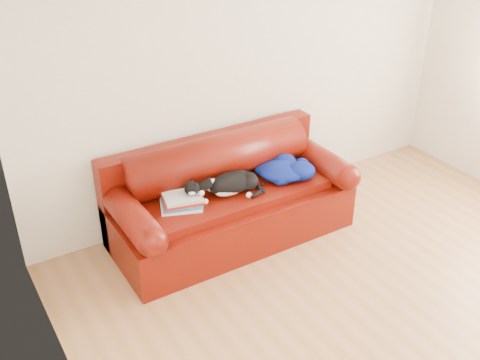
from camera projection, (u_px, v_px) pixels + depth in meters
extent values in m
plane|color=olive|center=(395.00, 310.00, 4.23)|extent=(4.50, 4.50, 0.00)
cube|color=beige|center=(254.00, 72.00, 5.09)|extent=(4.50, 0.02, 2.60)
cube|color=beige|center=(77.00, 273.00, 2.57)|extent=(0.02, 4.00, 2.60)
cube|color=#360C02|center=(231.00, 215.00, 5.00)|extent=(2.10, 0.90, 0.42)
cube|color=#360C02|center=(234.00, 195.00, 4.84)|extent=(1.66, 0.62, 0.10)
cylinder|color=black|center=(151.00, 288.00, 4.42)|extent=(0.06, 0.06, 0.05)
cylinder|color=black|center=(334.00, 220.00, 5.27)|extent=(0.06, 0.06, 0.05)
cylinder|color=black|center=(121.00, 246.00, 4.91)|extent=(0.06, 0.06, 0.05)
cylinder|color=black|center=(293.00, 190.00, 5.76)|extent=(0.06, 0.06, 0.05)
cube|color=#360C02|center=(211.00, 178.00, 5.16)|extent=(2.10, 0.18, 0.85)
cylinder|color=#360C02|center=(216.00, 158.00, 4.95)|extent=(1.70, 0.40, 0.40)
cylinder|color=#360C02|center=(129.00, 214.00, 4.41)|extent=(0.24, 0.88, 0.24)
sphere|color=#360C02|center=(152.00, 242.00, 4.09)|extent=(0.24, 0.24, 0.24)
cylinder|color=#360C02|center=(316.00, 158.00, 5.26)|extent=(0.24, 0.88, 0.24)
sphere|color=#360C02|center=(347.00, 177.00, 4.93)|extent=(0.24, 0.24, 0.24)
cube|color=silver|center=(182.00, 205.00, 4.58)|extent=(0.40, 0.35, 0.02)
cube|color=white|center=(182.00, 205.00, 4.58)|extent=(0.38, 0.34, 0.02)
cube|color=#216AB5|center=(182.00, 202.00, 4.57)|extent=(0.38, 0.33, 0.02)
cube|color=white|center=(182.00, 202.00, 4.57)|extent=(0.37, 0.32, 0.02)
cube|color=#AF2214|center=(182.00, 200.00, 4.55)|extent=(0.36, 0.31, 0.02)
cube|color=white|center=(182.00, 200.00, 4.55)|extent=(0.35, 0.30, 0.02)
cube|color=#B4B7BB|center=(182.00, 197.00, 4.54)|extent=(0.35, 0.29, 0.02)
cube|color=white|center=(182.00, 197.00, 4.54)|extent=(0.33, 0.28, 0.02)
ellipsoid|color=black|center=(232.00, 183.00, 4.74)|extent=(0.50, 0.39, 0.18)
ellipsoid|color=white|center=(231.00, 189.00, 4.71)|extent=(0.33, 0.24, 0.11)
ellipsoid|color=white|center=(213.00, 185.00, 4.69)|extent=(0.16, 0.15, 0.11)
ellipsoid|color=black|center=(248.00, 182.00, 4.78)|extent=(0.23, 0.23, 0.15)
ellipsoid|color=black|center=(199.00, 179.00, 4.68)|extent=(0.17, 0.16, 0.11)
ellipsoid|color=white|center=(199.00, 183.00, 4.65)|extent=(0.08, 0.07, 0.05)
sphere|color=#BF7272|center=(197.00, 184.00, 4.64)|extent=(0.02, 0.02, 0.02)
cone|color=black|center=(200.00, 175.00, 4.63)|extent=(0.06, 0.06, 0.05)
cone|color=black|center=(200.00, 172.00, 4.68)|extent=(0.06, 0.06, 0.05)
cylinder|color=black|center=(259.00, 188.00, 4.79)|extent=(0.04, 0.15, 0.04)
sphere|color=white|center=(209.00, 194.00, 4.71)|extent=(0.04, 0.04, 0.04)
sphere|color=white|center=(249.00, 195.00, 4.70)|extent=(0.04, 0.04, 0.04)
ellipsoid|color=#090246|center=(283.00, 170.00, 4.98)|extent=(0.55, 0.52, 0.14)
ellipsoid|color=#090246|center=(301.00, 170.00, 4.95)|extent=(0.33, 0.31, 0.16)
ellipsoid|color=#090246|center=(269.00, 168.00, 5.04)|extent=(0.35, 0.38, 0.11)
ellipsoid|color=#090246|center=(284.00, 162.00, 5.10)|extent=(0.27, 0.25, 0.16)
ellipsoid|color=#090246|center=(280.00, 178.00, 4.89)|extent=(0.22, 0.23, 0.11)
ellipsoid|color=white|center=(293.00, 171.00, 4.92)|extent=(0.20, 0.13, 0.05)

